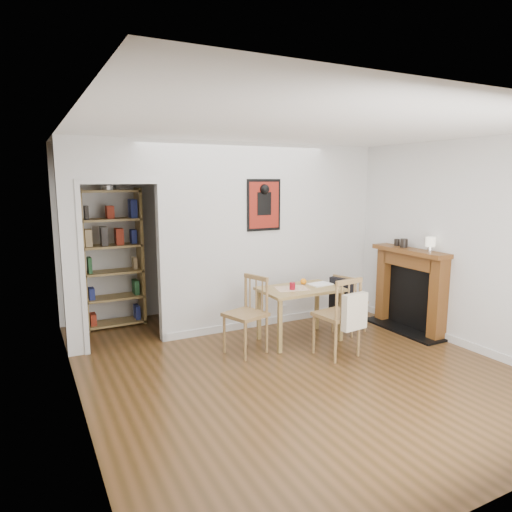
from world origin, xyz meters
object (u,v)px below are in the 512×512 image
notebook (320,284)px  chair_left (245,315)px  chair_right (349,302)px  red_glass (292,286)px  ceramic_jar_b (397,242)px  fireplace (410,287)px  mantel_lamp (430,243)px  dining_table (300,294)px  chair_front (337,315)px  orange_fruit (303,281)px  bookshelf (112,259)px  ceramic_jar_a (404,243)px

notebook → chair_left: bearing=-174.8°
chair_right → red_glass: size_ratio=8.61×
ceramic_jar_b → fireplace: bearing=-90.7°
mantel_lamp → dining_table: bearing=157.7°
chair_front → fireplace: size_ratio=0.78×
fireplace → ceramic_jar_b: 0.67m
dining_table → fireplace: size_ratio=0.83×
chair_right → ceramic_jar_b: bearing=1.3°
red_glass → dining_table: bearing=16.3°
chair_right → red_glass: bearing=179.7°
orange_fruit → chair_left: bearing=-167.2°
chair_left → notebook: size_ratio=3.23×
chair_front → fireplace: (1.51, 0.31, 0.12)m
dining_table → orange_fruit: orange_fruit is taller
orange_fruit → red_glass: bearing=-147.2°
bookshelf → orange_fruit: bearing=-36.3°
notebook → ceramic_jar_b: size_ratio=2.99×
ceramic_jar_a → bookshelf: bearing=151.6°
chair_front → ceramic_jar_a: bearing=16.8°
dining_table → chair_left: chair_left is taller
mantel_lamp → bookshelf: bearing=146.6°
bookshelf → mantel_lamp: 4.38m
red_glass → mantel_lamp: 1.92m
chair_left → bookshelf: bearing=123.6°
fireplace → mantel_lamp: size_ratio=6.31×
fireplace → chair_left: bearing=174.0°
bookshelf → dining_table: bearing=-40.5°
notebook → red_glass: bearing=-171.6°
bookshelf → ceramic_jar_a: 4.14m
ceramic_jar_a → ceramic_jar_b: bearing=77.1°
chair_front → notebook: (0.22, 0.68, 0.22)m
chair_right → chair_front: bearing=-137.4°
notebook → chair_front: bearing=-108.0°
ceramic_jar_a → ceramic_jar_b: size_ratio=1.26×
chair_left → red_glass: chair_left is taller
red_glass → notebook: bearing=8.4°
dining_table → mantel_lamp: 1.85m
mantel_lamp → orange_fruit: bearing=151.2°
chair_right → orange_fruit: size_ratio=10.03×
bookshelf → chair_front: bearing=-48.0°
ceramic_jar_b → dining_table: bearing=179.0°
chair_right → mantel_lamp: mantel_lamp is taller
dining_table → mantel_lamp: (1.60, -0.66, 0.66)m
ceramic_jar_a → chair_left: bearing=176.9°
dining_table → orange_fruit: 0.24m
chair_front → ceramic_jar_b: (1.51, 0.62, 0.71)m
orange_fruit → ceramic_jar_a: (1.44, -0.35, 0.47)m
bookshelf → orange_fruit: size_ratio=24.17×
chair_front → notebook: bearing=72.0°
chair_front → notebook: chair_front is taller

